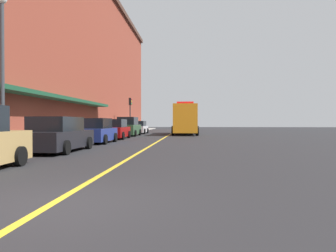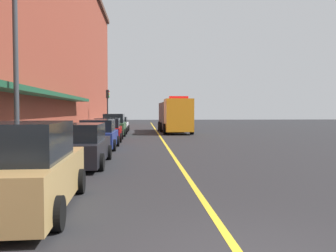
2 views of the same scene
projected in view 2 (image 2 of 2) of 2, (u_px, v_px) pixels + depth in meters
ground_plane at (160, 136)px, 29.91m from camera, size 112.00×112.00×0.00m
sidewalk_left at (86, 136)px, 29.47m from camera, size 2.40×70.00×0.15m
lane_center_stripe at (160, 136)px, 29.91m from camera, size 0.16×70.00×0.01m
parked_car_0 at (27, 170)px, 7.60m from camera, size 2.16×4.77×1.92m
parked_car_1 at (80, 146)px, 14.00m from camera, size 2.15×4.90×1.66m
parked_car_2 at (99, 135)px, 20.06m from camera, size 2.15×4.18×1.66m
parked_car_3 at (108, 130)px, 25.28m from camera, size 2.11×4.43×1.64m
parked_car_4 at (114, 126)px, 30.80m from camera, size 2.10×4.58×1.91m
parked_car_5 at (119, 125)px, 36.90m from camera, size 1.96×4.14×1.54m
utility_truck at (174, 116)px, 35.38m from camera, size 2.98×9.38×3.49m
parking_meter_0 at (46, 138)px, 14.26m from camera, size 0.14×0.18×1.33m
parking_meter_2 at (105, 122)px, 36.48m from camera, size 0.14×0.18×1.33m
street_lamp_left at (15, 48)px, 12.52m from camera, size 0.44×0.44×6.94m
traffic_light_near at (108, 102)px, 38.51m from camera, size 0.38×0.36×4.30m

